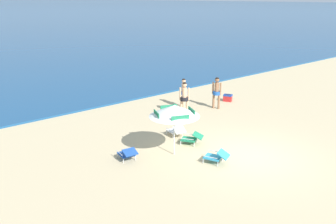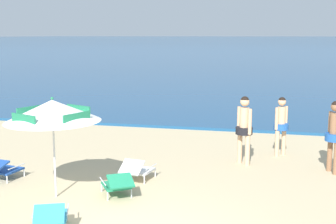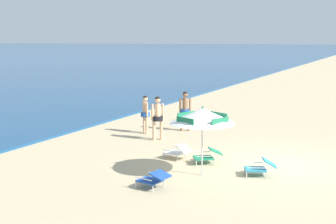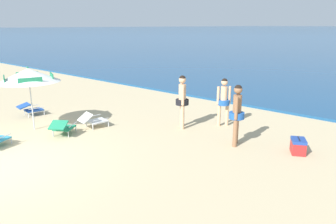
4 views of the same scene
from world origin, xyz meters
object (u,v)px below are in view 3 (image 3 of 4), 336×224
person_standing_near_shore (145,112)px  person_standing_beside (185,108)px  lounge_chair_beside_umbrella (178,151)px  cooler_box (188,120)px  lounge_chair_spare_folded (154,179)px  lounge_chair_facing_sea (208,155)px  person_wading_in (158,115)px  lounge_chair_under_umbrella (260,167)px  beach_umbrella_striped_main (202,116)px

person_standing_near_shore → person_standing_beside: person_standing_beside is taller
lounge_chair_beside_umbrella → cooler_box: (5.94, 2.23, -0.07)m
lounge_chair_spare_folded → lounge_chair_facing_sea: bearing=-8.3°
lounge_chair_spare_folded → person_wading_in: size_ratio=0.53×
lounge_chair_under_umbrella → cooler_box: 8.35m
lounge_chair_under_umbrella → person_standing_beside: 6.84m
cooler_box → lounge_chair_beside_umbrella: bearing=-159.4°
person_wading_in → beach_umbrella_striped_main: bearing=-136.8°
beach_umbrella_striped_main → person_wading_in: bearing=43.2°
lounge_chair_facing_sea → person_standing_near_shore: bearing=51.8°
beach_umbrella_striped_main → person_standing_beside: 6.50m
person_wading_in → lounge_chair_beside_umbrella: bearing=-139.0°
lounge_chair_facing_sea → person_wading_in: size_ratio=0.58×
lounge_chair_under_umbrella → lounge_chair_spare_folded: 3.29m
lounge_chair_spare_folded → cooler_box: bearing=18.0°
person_wading_in → lounge_chair_facing_sea: bearing=-127.3°
lounge_chair_under_umbrella → cooler_box: (6.55, 5.18, -0.07)m
lounge_chair_facing_sea → lounge_chair_spare_folded: (-2.90, 0.42, 0.00)m
person_standing_beside → person_standing_near_shore: bearing=133.0°
lounge_chair_beside_umbrella → person_standing_beside: person_standing_beside is taller
lounge_chair_facing_sea → cooler_box: bearing=28.9°
lounge_chair_spare_folded → person_standing_near_shore: size_ratio=0.58×
lounge_chair_facing_sea → person_standing_near_shore: person_standing_near_shore is taller
lounge_chair_under_umbrella → person_standing_near_shore: bearing=57.8°
lounge_chair_spare_folded → person_wading_in: person_wading_in is taller
lounge_chair_facing_sea → person_standing_near_shore: size_ratio=0.63×
beach_umbrella_striped_main → lounge_chair_beside_umbrella: beach_umbrella_striped_main is taller
person_standing_near_shore → cooler_box: person_standing_near_shore is taller
person_standing_beside → cooler_box: size_ratio=2.89×
beach_umbrella_striped_main → person_standing_beside: (5.67, 3.08, -0.78)m
lounge_chair_under_umbrella → beach_umbrella_striped_main: bearing=114.2°
lounge_chair_under_umbrella → lounge_chair_spare_folded: (-2.37, 2.28, 0.01)m
lounge_chair_beside_umbrella → lounge_chair_spare_folded: lounge_chair_beside_umbrella is taller
person_standing_near_shore → cooler_box: bearing=-15.5°
lounge_chair_facing_sea → person_standing_beside: size_ratio=0.59×
lounge_chair_facing_sea → person_standing_near_shore: 5.25m
lounge_chair_facing_sea → lounge_chair_spare_folded: lounge_chair_facing_sea is taller
beach_umbrella_striped_main → lounge_chair_spare_folded: 2.36m
beach_umbrella_striped_main → lounge_chair_beside_umbrella: 2.43m
lounge_chair_under_umbrella → lounge_chair_facing_sea: 1.93m
beach_umbrella_striped_main → cooler_box: 8.25m
lounge_chair_facing_sea → person_standing_near_shore: (3.22, 4.09, 0.66)m
person_wading_in → lounge_chair_spare_folded: bearing=-153.5°
beach_umbrella_striped_main → cooler_box: (7.25, 3.62, -1.58)m
beach_umbrella_striped_main → lounge_chair_under_umbrella: size_ratio=2.02×
lounge_chair_beside_umbrella → person_wading_in: bearing=41.0°
beach_umbrella_striped_main → person_standing_beside: size_ratio=1.19×
person_standing_beside → lounge_chair_facing_sea: bearing=-147.9°
lounge_chair_under_umbrella → person_standing_near_shore: 7.07m
person_standing_near_shore → person_wading_in: size_ratio=0.93×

